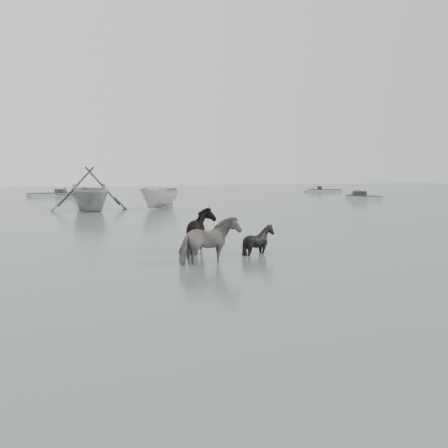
% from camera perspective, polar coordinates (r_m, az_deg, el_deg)
% --- Properties ---
extents(ground, '(140.00, 140.00, 0.00)m').
position_cam_1_polar(ground, '(15.56, 5.26, -3.76)').
color(ground, '#4C5B57').
rests_on(ground, ground).
extents(pony_pinto, '(1.99, 1.34, 1.55)m').
position_cam_1_polar(pony_pinto, '(14.38, -1.70, -1.45)').
color(pony_pinto, black).
rests_on(pony_pinto, ground).
extents(pony_dark, '(1.41, 1.64, 1.63)m').
position_cam_1_polar(pony_dark, '(16.48, -2.39, -0.31)').
color(pony_dark, black).
rests_on(pony_dark, ground).
extents(pony_black, '(1.41, 1.34, 1.26)m').
position_cam_1_polar(pony_black, '(16.09, 3.98, -1.16)').
color(pony_black, black).
rests_on(pony_black, ground).
extents(rowboat_trail, '(5.30, 6.05, 3.05)m').
position_cam_1_polar(rowboat_trail, '(34.10, -15.11, 4.05)').
color(rowboat_trail, '#A0A2A0').
rests_on(rowboat_trail, ground).
extents(boat_small, '(4.10, 4.24, 1.66)m').
position_cam_1_polar(boat_small, '(35.22, -7.32, 3.14)').
color(boat_small, '#B7B7B2').
rests_on(boat_small, ground).
extents(skiff_port, '(1.78, 4.78, 0.75)m').
position_cam_1_polar(skiff_port, '(46.80, 15.66, 3.16)').
color(skiff_port, '#A7AAA8').
rests_on(skiff_port, ground).
extents(skiff_mid, '(4.38, 4.57, 0.75)m').
position_cam_1_polar(skiff_mid, '(49.21, -16.64, 3.27)').
color(skiff_mid, '#9DA09D').
rests_on(skiff_mid, ground).
extents(skiff_star, '(5.39, 4.00, 0.75)m').
position_cam_1_polar(skiff_star, '(60.79, 11.46, 3.92)').
color(skiff_star, '#ABABA6').
rests_on(skiff_star, ground).
extents(skiff_far, '(6.43, 3.32, 0.75)m').
position_cam_1_polar(skiff_far, '(53.32, -19.12, 3.39)').
color(skiff_far, '#939593').
rests_on(skiff_far, ground).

